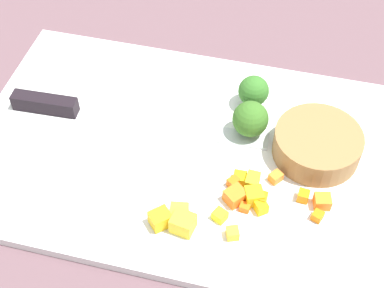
# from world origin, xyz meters

# --- Properties ---
(ground_plane) EXTENTS (4.00, 4.00, 0.00)m
(ground_plane) POSITION_xyz_m (0.00, 0.00, 0.00)
(ground_plane) COLOR brown
(cutting_board) EXTENTS (0.50, 0.32, 0.01)m
(cutting_board) POSITION_xyz_m (0.00, 0.00, 0.01)
(cutting_board) COLOR white
(cutting_board) RESTS_ON ground_plane
(prep_bowl) EXTENTS (0.10, 0.10, 0.03)m
(prep_bowl) POSITION_xyz_m (0.14, 0.03, 0.03)
(prep_bowl) COLOR olive
(prep_bowl) RESTS_ON cutting_board
(chef_knife) EXTENTS (0.31, 0.03, 0.02)m
(chef_knife) POSITION_xyz_m (-0.13, 0.02, 0.02)
(chef_knife) COLOR silver
(chef_knife) RESTS_ON cutting_board
(carrot_dice_0) EXTENTS (0.02, 0.02, 0.01)m
(carrot_dice_0) POSITION_xyz_m (0.15, -0.04, 0.02)
(carrot_dice_0) COLOR orange
(carrot_dice_0) RESTS_ON cutting_board
(carrot_dice_1) EXTENTS (0.02, 0.01, 0.01)m
(carrot_dice_1) POSITION_xyz_m (0.08, -0.05, 0.02)
(carrot_dice_1) COLOR orange
(carrot_dice_1) RESTS_ON cutting_board
(carrot_dice_2) EXTENTS (0.03, 0.03, 0.02)m
(carrot_dice_2) POSITION_xyz_m (0.06, -0.06, 0.02)
(carrot_dice_2) COLOR orange
(carrot_dice_2) RESTS_ON cutting_board
(carrot_dice_3) EXTENTS (0.02, 0.02, 0.01)m
(carrot_dice_3) POSITION_xyz_m (0.10, -0.02, 0.02)
(carrot_dice_3) COLOR orange
(carrot_dice_3) RESTS_ON cutting_board
(carrot_dice_4) EXTENTS (0.01, 0.01, 0.01)m
(carrot_dice_4) POSITION_xyz_m (0.07, -0.06, 0.02)
(carrot_dice_4) COLOR orange
(carrot_dice_4) RESTS_ON cutting_board
(carrot_dice_5) EXTENTS (0.02, 0.02, 0.01)m
(carrot_dice_5) POSITION_xyz_m (0.05, -0.04, 0.02)
(carrot_dice_5) COLOR orange
(carrot_dice_5) RESTS_ON cutting_board
(carrot_dice_6) EXTENTS (0.01, 0.01, 0.01)m
(carrot_dice_6) POSITION_xyz_m (0.15, -0.06, 0.02)
(carrot_dice_6) COLOR orange
(carrot_dice_6) RESTS_ON cutting_board
(carrot_dice_7) EXTENTS (0.01, 0.01, 0.01)m
(carrot_dice_7) POSITION_xyz_m (0.13, -0.04, 0.02)
(carrot_dice_7) COLOR orange
(carrot_dice_7) RESTS_ON cutting_board
(pepper_dice_0) EXTENTS (0.03, 0.03, 0.02)m
(pepper_dice_0) POSITION_xyz_m (-0.01, -0.10, 0.02)
(pepper_dice_0) COLOR yellow
(pepper_dice_0) RESTS_ON cutting_board
(pepper_dice_1) EXTENTS (0.02, 0.02, 0.01)m
(pepper_dice_1) POSITION_xyz_m (0.05, -0.08, 0.02)
(pepper_dice_1) COLOR yellow
(pepper_dice_1) RESTS_ON cutting_board
(pepper_dice_2) EXTENTS (0.03, 0.02, 0.02)m
(pepper_dice_2) POSITION_xyz_m (0.02, -0.10, 0.02)
(pepper_dice_2) COLOR yellow
(pepper_dice_2) RESTS_ON cutting_board
(pepper_dice_3) EXTENTS (0.01, 0.02, 0.02)m
(pepper_dice_3) POSITION_xyz_m (0.07, -0.03, 0.02)
(pepper_dice_3) COLOR yellow
(pepper_dice_3) RESTS_ON cutting_board
(pepper_dice_4) EXTENTS (0.02, 0.02, 0.02)m
(pepper_dice_4) POSITION_xyz_m (0.08, -0.05, 0.02)
(pepper_dice_4) COLOR yellow
(pepper_dice_4) RESTS_ON cutting_board
(pepper_dice_5) EXTENTS (0.02, 0.02, 0.01)m
(pepper_dice_5) POSITION_xyz_m (0.09, -0.06, 0.02)
(pepper_dice_5) COLOR yellow
(pepper_dice_5) RESTS_ON cutting_board
(pepper_dice_6) EXTENTS (0.02, 0.02, 0.02)m
(pepper_dice_6) POSITION_xyz_m (0.01, -0.09, 0.02)
(pepper_dice_6) COLOR yellow
(pepper_dice_6) RESTS_ON cutting_board
(pepper_dice_7) EXTENTS (0.01, 0.01, 0.01)m
(pepper_dice_7) POSITION_xyz_m (0.06, -0.03, 0.02)
(pepper_dice_7) COLOR yellow
(pepper_dice_7) RESTS_ON cutting_board
(pepper_dice_8) EXTENTS (0.02, 0.02, 0.01)m
(pepper_dice_8) POSITION_xyz_m (0.07, -0.10, 0.02)
(pepper_dice_8) COLOR yellow
(pepper_dice_8) RESTS_ON cutting_board
(broccoli_floret_0) EXTENTS (0.04, 0.04, 0.04)m
(broccoli_floret_0) POSITION_xyz_m (0.05, 0.09, 0.03)
(broccoli_floret_0) COLOR #8FAD5A
(broccoli_floret_0) RESTS_ON cutting_board
(broccoli_floret_1) EXTENTS (0.04, 0.04, 0.05)m
(broccoli_floret_1) POSITION_xyz_m (0.06, 0.04, 0.04)
(broccoli_floret_1) COLOR #86AB58
(broccoli_floret_1) RESTS_ON cutting_board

